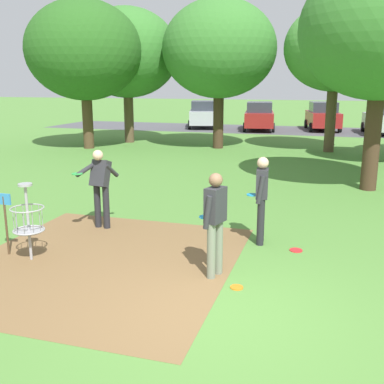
{
  "coord_description": "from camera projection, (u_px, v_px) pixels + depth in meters",
  "views": [
    {
      "loc": [
        1.27,
        -5.56,
        3.08
      ],
      "look_at": [
        -1.21,
        2.73,
        1.0
      ],
      "focal_mm": 42.79,
      "sensor_mm": 36.0,
      "label": 1
    }
  ],
  "objects": [
    {
      "name": "player_foreground_watching",
      "position": [
        100.0,
        183.0,
        9.72
      ],
      "size": [
        0.58,
        1.08,
        1.71
      ],
      "color": "#232328",
      "rests_on": "ground"
    },
    {
      "name": "parking_lot_strip",
      "position": [
        309.0,
        131.0,
        29.89
      ],
      "size": [
        36.0,
        6.0,
        0.01
      ],
      "primitive_type": "cube",
      "color": "#4C4C51",
      "rests_on": "ground"
    },
    {
      "name": "parked_car_center_right",
      "position": [
        323.0,
        116.0,
        30.08
      ],
      "size": [
        2.49,
        4.44,
        1.84
      ],
      "color": "maroon",
      "rests_on": "ground"
    },
    {
      "name": "frisbee_mid_grass",
      "position": [
        296.0,
        250.0,
        8.58
      ],
      "size": [
        0.24,
        0.24,
        0.02
      ],
      "primitive_type": "cylinder",
      "color": "red",
      "rests_on": "ground"
    },
    {
      "name": "ground_plane",
      "position": [
        219.0,
        313.0,
        6.25
      ],
      "size": [
        160.0,
        160.0,
        0.0
      ],
      "primitive_type": "plane",
      "color": "#518438"
    },
    {
      "name": "parked_car_center_left",
      "position": [
        259.0,
        116.0,
        30.07
      ],
      "size": [
        2.42,
        4.41,
        1.84
      ],
      "color": "maroon",
      "rests_on": "ground"
    },
    {
      "name": "player_throwing",
      "position": [
        215.0,
        219.0,
        7.26
      ],
      "size": [
        0.44,
        0.5,
        1.71
      ],
      "color": "slate",
      "rests_on": "ground"
    },
    {
      "name": "tree_mid_right",
      "position": [
        127.0,
        53.0,
        23.14
      ],
      "size": [
        5.26,
        5.26,
        6.77
      ],
      "color": "brown",
      "rests_on": "ground"
    },
    {
      "name": "tree_near_right",
      "position": [
        84.0,
        51.0,
        20.94
      ],
      "size": [
        5.31,
        5.31,
        6.77
      ],
      "color": "#4C3823",
      "rests_on": "ground"
    },
    {
      "name": "player_waiting_left",
      "position": [
        262.0,
        195.0,
        8.78
      ],
      "size": [
        0.42,
        0.48,
        1.71
      ],
      "color": "#232328",
      "rests_on": "ground"
    },
    {
      "name": "parked_car_rightmost",
      "position": [
        382.0,
        119.0,
        27.78
      ],
      "size": [
        2.22,
        4.32,
        1.84
      ],
      "color": "#B2B7BC",
      "rests_on": "ground"
    },
    {
      "name": "tree_far_left",
      "position": [
        382.0,
        30.0,
        12.46
      ],
      "size": [
        4.53,
        4.53,
        6.43
      ],
      "color": "#422D1E",
      "rests_on": "ground"
    },
    {
      "name": "disc_golf_basket",
      "position": [
        25.0,
        219.0,
        8.01
      ],
      "size": [
        0.98,
        0.58,
        1.39
      ],
      "color": "#9E9EA3",
      "rests_on": "ground"
    },
    {
      "name": "dirt_tee_pad",
      "position": [
        102.0,
        261.0,
        8.07
      ],
      "size": [
        4.55,
        5.01,
        0.01
      ],
      "primitive_type": "cube",
      "color": "brown",
      "rests_on": "ground"
    },
    {
      "name": "frisbee_far_right",
      "position": [
        237.0,
        287.0,
        7.03
      ],
      "size": [
        0.2,
        0.2,
        0.02
      ],
      "primitive_type": "cylinder",
      "color": "orange",
      "rests_on": "ground"
    },
    {
      "name": "parked_car_leftmost",
      "position": [
        203.0,
        114.0,
        31.89
      ],
      "size": [
        2.82,
        4.52,
        1.84
      ],
      "color": "#B2B7BC",
      "rests_on": "ground"
    },
    {
      "name": "tree_far_right",
      "position": [
        336.0,
        48.0,
        19.82
      ],
      "size": [
        4.44,
        4.44,
        6.45
      ],
      "color": "brown",
      "rests_on": "ground"
    },
    {
      "name": "tree_near_left",
      "position": [
        219.0,
        49.0,
        20.98
      ],
      "size": [
        5.25,
        5.25,
        6.81
      ],
      "color": "#422D1E",
      "rests_on": "ground"
    }
  ]
}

